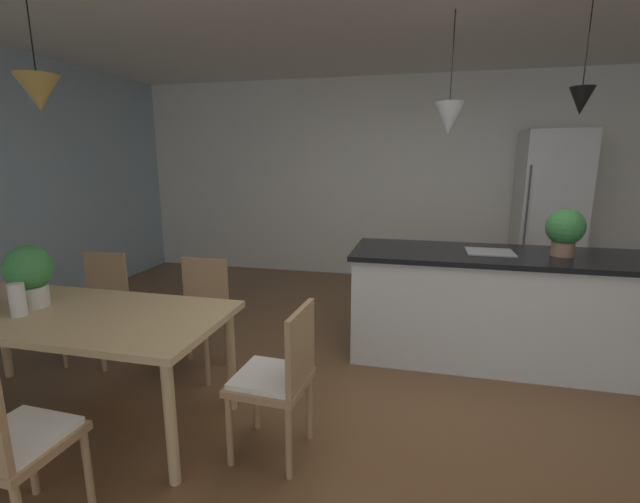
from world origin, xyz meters
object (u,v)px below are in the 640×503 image
(chair_far_left, at_px, (98,303))
(kitchen_island, at_px, (495,306))
(chair_near_right, at_px, (6,442))
(chair_kitchen_end, at_px, (279,376))
(chair_far_right, at_px, (199,312))
(refrigerator, at_px, (548,214))
(potted_plant_on_island, at_px, (565,230))
(dining_table, at_px, (64,321))
(potted_plant_on_table, at_px, (29,273))
(vase_on_dining_table, at_px, (18,300))

(chair_far_left, xyz_separation_m, kitchen_island, (3.16, 0.73, -0.01))
(chair_near_right, relative_size, kitchen_island, 0.38)
(chair_kitchen_end, distance_m, chair_far_left, 2.00)
(chair_far_right, relative_size, refrigerator, 0.44)
(chair_near_right, xyz_separation_m, chair_kitchen_end, (0.92, 0.80, 0.00))
(chair_kitchen_end, height_order, chair_far_right, same)
(chair_near_right, bearing_deg, chair_kitchen_end, 40.76)
(chair_kitchen_end, bearing_deg, chair_far_right, 138.98)
(chair_kitchen_end, relative_size, chair_far_right, 1.00)
(kitchen_island, bearing_deg, potted_plant_on_island, 0.00)
(chair_near_right, bearing_deg, dining_table, 119.38)
(potted_plant_on_table, distance_m, vase_on_dining_table, 0.20)
(chair_near_right, bearing_deg, potted_plant_on_island, 40.74)
(vase_on_dining_table, bearing_deg, refrigerator, 44.80)
(potted_plant_on_table, relative_size, vase_on_dining_table, 1.97)
(refrigerator, bearing_deg, chair_near_right, -125.39)
(chair_far_right, xyz_separation_m, chair_far_left, (-0.91, -0.00, 0.00))
(chair_far_left, bearing_deg, dining_table, -60.37)
(kitchen_island, height_order, potted_plant_on_table, potted_plant_on_table)
(kitchen_island, relative_size, potted_plant_on_table, 6.01)
(dining_table, xyz_separation_m, vase_on_dining_table, (-0.17, -0.13, 0.16))
(dining_table, distance_m, vase_on_dining_table, 0.27)
(chair_near_right, height_order, kitchen_island, kitchen_island)
(vase_on_dining_table, bearing_deg, potted_plant_on_table, 111.31)
(chair_far_right, height_order, refrigerator, refrigerator)
(chair_near_right, bearing_deg, vase_on_dining_table, 132.85)
(dining_table, relative_size, chair_far_right, 2.31)
(chair_kitchen_end, relative_size, chair_far_left, 1.00)
(dining_table, height_order, vase_on_dining_table, vase_on_dining_table)
(chair_far_right, xyz_separation_m, refrigerator, (3.12, 2.79, 0.51))
(chair_near_right, bearing_deg, refrigerator, 54.61)
(chair_near_right, distance_m, kitchen_island, 3.25)
(chair_far_left, bearing_deg, kitchen_island, 13.02)
(chair_far_left, xyz_separation_m, vase_on_dining_table, (0.28, -0.93, 0.36))
(chair_far_left, distance_m, potted_plant_on_island, 3.74)
(refrigerator, distance_m, vase_on_dining_table, 5.28)
(chair_near_right, distance_m, potted_plant_on_table, 1.17)
(chair_kitchen_end, height_order, kitchen_island, kitchen_island)
(refrigerator, xyz_separation_m, potted_plant_on_island, (-0.41, -2.06, 0.13))
(refrigerator, bearing_deg, vase_on_dining_table, -135.20)
(kitchen_island, bearing_deg, chair_far_right, -162.05)
(chair_far_right, height_order, vase_on_dining_table, vase_on_dining_table)
(potted_plant_on_island, height_order, potted_plant_on_table, potted_plant_on_island)
(chair_far_left, distance_m, refrigerator, 4.92)
(chair_far_right, distance_m, kitchen_island, 2.37)
(chair_far_right, height_order, potted_plant_on_table, potted_plant_on_table)
(chair_near_right, bearing_deg, kitchen_island, 45.91)
(dining_table, height_order, chair_far_right, chair_far_right)
(chair_far_right, xyz_separation_m, potted_plant_on_table, (-0.68, -0.78, 0.47))
(kitchen_island, xyz_separation_m, potted_plant_on_island, (0.45, 0.00, 0.64))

